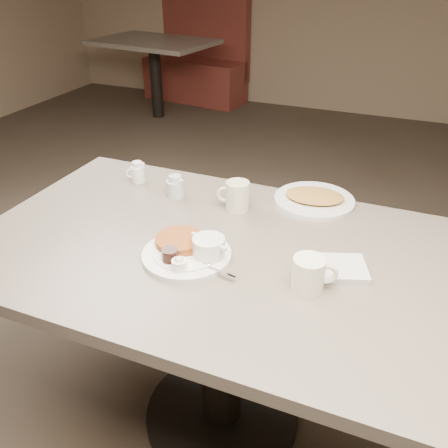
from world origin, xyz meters
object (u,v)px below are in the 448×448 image
at_px(main_plate, 190,250).
at_px(hash_plate, 314,199).
at_px(diner_table, 222,293).
at_px(creamer_left, 138,173).
at_px(coffee_mug_far, 237,196).
at_px(creamer_right, 175,187).
at_px(booth_back_left, 193,63).
at_px(coffee_mug_near, 310,273).

xyz_separation_m(main_plate, hash_plate, (0.25, 0.47, -0.01)).
relative_size(diner_table, creamer_left, 18.75).
relative_size(main_plate, creamer_left, 4.17).
xyz_separation_m(main_plate, coffee_mug_far, (0.02, 0.32, 0.03)).
height_order(main_plate, creamer_right, creamer_right).
distance_m(creamer_right, booth_back_left, 3.92).
relative_size(coffee_mug_near, creamer_right, 1.47).
bearing_deg(booth_back_left, creamer_right, -65.02).
height_order(creamer_right, booth_back_left, booth_back_left).
bearing_deg(coffee_mug_near, booth_back_left, 119.71).
height_order(main_plate, creamer_left, creamer_left).
bearing_deg(creamer_left, main_plate, -43.26).
xyz_separation_m(creamer_right, hash_plate, (0.46, 0.14, -0.02)).
bearing_deg(hash_plate, booth_back_left, 121.91).
height_order(diner_table, booth_back_left, booth_back_left).
xyz_separation_m(coffee_mug_far, creamer_left, (-0.42, 0.06, -0.01)).
height_order(coffee_mug_far, creamer_right, coffee_mug_far).
height_order(diner_table, coffee_mug_far, coffee_mug_far).
bearing_deg(diner_table, coffee_mug_far, 100.63).
bearing_deg(diner_table, coffee_mug_near, -17.66).
xyz_separation_m(diner_table, hash_plate, (0.18, 0.39, 0.18)).
relative_size(creamer_right, booth_back_left, 0.06).
bearing_deg(hash_plate, diner_table, -115.34).
bearing_deg(main_plate, creamer_right, 123.64).
height_order(coffee_mug_far, creamer_left, coffee_mug_far).
xyz_separation_m(coffee_mug_far, booth_back_left, (-1.88, 3.54, -0.39)).
height_order(diner_table, main_plate, main_plate).
bearing_deg(hash_plate, main_plate, -118.18).
xyz_separation_m(diner_table, creamer_right, (-0.28, 0.25, 0.21)).
xyz_separation_m(diner_table, creamer_left, (-0.47, 0.30, 0.21)).
distance_m(main_plate, hash_plate, 0.53).
distance_m(main_plate, coffee_mug_far, 0.32).
relative_size(diner_table, coffee_mug_far, 12.81).
bearing_deg(creamer_right, coffee_mug_far, -1.42).
bearing_deg(coffee_mug_near, creamer_left, 152.45).
bearing_deg(coffee_mug_near, coffee_mug_far, 134.80).
xyz_separation_m(creamer_left, booth_back_left, (-1.46, 3.48, -0.38)).
height_order(creamer_left, booth_back_left, booth_back_left).
relative_size(creamer_right, hash_plate, 0.28).
height_order(coffee_mug_near, creamer_right, coffee_mug_near).
bearing_deg(creamer_right, diner_table, -41.25).
xyz_separation_m(diner_table, coffee_mug_near, (0.28, -0.09, 0.22)).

